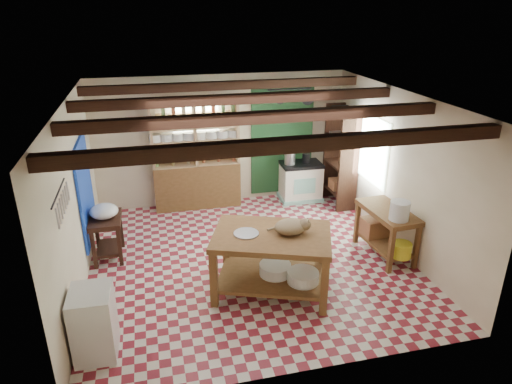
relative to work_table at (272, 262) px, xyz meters
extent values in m
cube|color=maroon|center=(-0.11, 0.89, -0.46)|extent=(5.00, 5.00, 0.02)
cube|color=#414045|center=(-0.11, 0.89, 2.15)|extent=(5.00, 5.00, 0.02)
cube|color=beige|center=(-0.11, 3.39, 0.85)|extent=(5.00, 0.04, 2.60)
cube|color=beige|center=(-0.11, -1.61, 0.85)|extent=(5.00, 0.04, 2.60)
cube|color=beige|center=(-2.61, 0.89, 0.85)|extent=(0.04, 5.00, 2.60)
cube|color=beige|center=(2.39, 0.89, 0.85)|extent=(0.04, 5.00, 2.60)
cube|color=#371D13|center=(-0.11, 0.89, 2.03)|extent=(5.00, 3.80, 0.15)
cube|color=#173BAE|center=(-2.58, 1.79, 0.65)|extent=(0.04, 1.40, 1.60)
cube|color=#1B4320|center=(1.14, 3.36, 0.80)|extent=(1.30, 0.04, 2.30)
cube|color=#B6CCB5|center=(-0.61, 3.37, 1.25)|extent=(0.90, 0.02, 0.80)
cube|color=#B6CCB5|center=(2.37, 1.89, 0.95)|extent=(0.02, 1.30, 1.20)
cube|color=black|center=(-2.55, -0.31, 1.33)|extent=(0.06, 0.90, 0.28)
cube|color=black|center=(1.14, 2.94, 1.73)|extent=(0.86, 0.12, 0.36)
cube|color=tan|center=(-0.66, 3.20, 0.65)|extent=(1.70, 0.34, 2.20)
cube|color=#371D13|center=(2.17, 2.69, 0.55)|extent=(0.40, 0.86, 2.00)
cube|color=brown|center=(0.00, 0.00, 0.00)|extent=(1.88, 1.56, 0.91)
cube|color=white|center=(1.46, 3.04, -0.05)|extent=(0.84, 0.57, 0.81)
cube|color=#371D13|center=(-2.31, 1.51, -0.10)|extent=(0.49, 0.71, 0.71)
cube|color=silver|center=(-2.33, -0.74, -0.04)|extent=(0.48, 0.57, 0.84)
cube|color=brown|center=(2.07, 0.54, -0.05)|extent=(0.65, 1.17, 0.81)
ellipsoid|color=#977B58|center=(0.25, -0.04, 0.56)|extent=(0.50, 0.42, 0.20)
cylinder|color=#B6B5BD|center=(-0.35, 0.08, 0.46)|extent=(0.45, 0.45, 0.02)
cylinder|color=silver|center=(0.06, 0.03, -0.13)|extent=(0.59, 0.59, 0.16)
cylinder|color=silver|center=(0.39, -0.25, -0.14)|extent=(0.57, 0.57, 0.15)
cylinder|color=#B6B5BD|center=(1.21, 3.04, 0.48)|extent=(0.23, 0.23, 0.26)
cylinder|color=black|center=(1.56, 3.04, 0.46)|extent=(0.16, 0.16, 0.20)
ellipsoid|color=silver|center=(-2.31, 1.51, 0.37)|extent=(0.44, 0.44, 0.22)
cylinder|color=silver|center=(2.04, 0.19, 0.50)|extent=(0.32, 0.32, 0.29)
cube|color=#98603D|center=(2.04, 0.84, -0.09)|extent=(0.45, 0.38, 0.30)
cylinder|color=gold|center=(2.10, 0.09, -0.13)|extent=(0.33, 0.33, 0.23)
camera|label=1|loc=(-1.52, -5.35, 3.38)|focal=32.00mm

